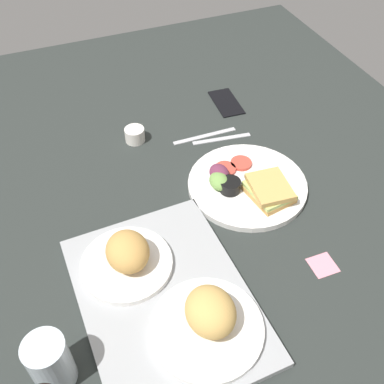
{
  "coord_description": "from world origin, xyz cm",
  "views": [
    {
      "loc": [
        -68.78,
        31.47,
        82.28
      ],
      "look_at": [
        2.0,
        3.0,
        4.0
      ],
      "focal_mm": 42.42,
      "sensor_mm": 36.0,
      "label": 1
    }
  ],
  "objects_px": {
    "cell_phone": "(226,102)",
    "sticky_note": "(323,265)",
    "bread_plate_far": "(127,257)",
    "bread_plate_near": "(209,319)",
    "serving_tray": "(165,298)",
    "knife": "(205,136)",
    "plate_with_salad": "(247,185)",
    "fork": "(222,139)",
    "drinking_glass": "(50,363)",
    "espresso_cup": "(135,135)"
  },
  "relations": [
    {
      "from": "cell_phone",
      "to": "sticky_note",
      "type": "distance_m",
      "value": 0.64
    },
    {
      "from": "bread_plate_far",
      "to": "bread_plate_near",
      "type": "bearing_deg",
      "value": -152.5
    },
    {
      "from": "serving_tray",
      "to": "knife",
      "type": "bearing_deg",
      "value": -31.69
    },
    {
      "from": "plate_with_salad",
      "to": "fork",
      "type": "height_order",
      "value": "plate_with_salad"
    },
    {
      "from": "bread_plate_far",
      "to": "drinking_glass",
      "type": "height_order",
      "value": "drinking_glass"
    },
    {
      "from": "drinking_glass",
      "to": "sticky_note",
      "type": "bearing_deg",
      "value": -87.22
    },
    {
      "from": "espresso_cup",
      "to": "knife",
      "type": "relative_size",
      "value": 0.29
    },
    {
      "from": "serving_tray",
      "to": "bread_plate_far",
      "type": "height_order",
      "value": "bread_plate_far"
    },
    {
      "from": "plate_with_salad",
      "to": "drinking_glass",
      "type": "height_order",
      "value": "drinking_glass"
    },
    {
      "from": "espresso_cup",
      "to": "fork",
      "type": "relative_size",
      "value": 0.33
    },
    {
      "from": "cell_phone",
      "to": "serving_tray",
      "type": "bearing_deg",
      "value": 148.77
    },
    {
      "from": "serving_tray",
      "to": "plate_with_salad",
      "type": "bearing_deg",
      "value": -53.15
    },
    {
      "from": "fork",
      "to": "sticky_note",
      "type": "relative_size",
      "value": 3.04
    },
    {
      "from": "bread_plate_far",
      "to": "cell_phone",
      "type": "xyz_separation_m",
      "value": [
        0.49,
        -0.46,
        -0.04
      ]
    },
    {
      "from": "plate_with_salad",
      "to": "espresso_cup",
      "type": "height_order",
      "value": "plate_with_salad"
    },
    {
      "from": "drinking_glass",
      "to": "espresso_cup",
      "type": "bearing_deg",
      "value": -28.89
    },
    {
      "from": "serving_tray",
      "to": "espresso_cup",
      "type": "distance_m",
      "value": 0.53
    },
    {
      "from": "bread_plate_near",
      "to": "cell_phone",
      "type": "distance_m",
      "value": 0.77
    },
    {
      "from": "serving_tray",
      "to": "cell_phone",
      "type": "distance_m",
      "value": 0.72
    },
    {
      "from": "serving_tray",
      "to": "cell_phone",
      "type": "relative_size",
      "value": 3.13
    },
    {
      "from": "sticky_note",
      "to": "knife",
      "type": "bearing_deg",
      "value": 7.27
    },
    {
      "from": "drinking_glass",
      "to": "plate_with_salad",
      "type": "bearing_deg",
      "value": -60.63
    },
    {
      "from": "bread_plate_far",
      "to": "espresso_cup",
      "type": "relative_size",
      "value": 3.51
    },
    {
      "from": "drinking_glass",
      "to": "knife",
      "type": "height_order",
      "value": "drinking_glass"
    },
    {
      "from": "bread_plate_near",
      "to": "serving_tray",
      "type": "bearing_deg",
      "value": 29.93
    },
    {
      "from": "bread_plate_near",
      "to": "espresso_cup",
      "type": "height_order",
      "value": "bread_plate_near"
    },
    {
      "from": "plate_with_salad",
      "to": "fork",
      "type": "distance_m",
      "value": 0.21
    },
    {
      "from": "plate_with_salad",
      "to": "drinking_glass",
      "type": "distance_m",
      "value": 0.62
    },
    {
      "from": "bread_plate_far",
      "to": "espresso_cup",
      "type": "distance_m",
      "value": 0.44
    },
    {
      "from": "sticky_note",
      "to": "drinking_glass",
      "type": "bearing_deg",
      "value": 92.78
    },
    {
      "from": "plate_with_salad",
      "to": "sticky_note",
      "type": "relative_size",
      "value": 5.41
    },
    {
      "from": "plate_with_salad",
      "to": "drinking_glass",
      "type": "xyz_separation_m",
      "value": [
        -0.3,
        0.53,
        0.04
      ]
    },
    {
      "from": "fork",
      "to": "cell_phone",
      "type": "bearing_deg",
      "value": -111.15
    },
    {
      "from": "sticky_note",
      "to": "serving_tray",
      "type": "bearing_deg",
      "value": 82.39
    },
    {
      "from": "bread_plate_near",
      "to": "cell_phone",
      "type": "relative_size",
      "value": 1.52
    },
    {
      "from": "drinking_glass",
      "to": "cell_phone",
      "type": "relative_size",
      "value": 0.83
    },
    {
      "from": "bread_plate_near",
      "to": "cell_phone",
      "type": "xyz_separation_m",
      "value": [
        0.69,
        -0.36,
        -0.04
      ]
    },
    {
      "from": "espresso_cup",
      "to": "fork",
      "type": "distance_m",
      "value": 0.25
    },
    {
      "from": "espresso_cup",
      "to": "bread_plate_far",
      "type": "bearing_deg",
      "value": 161.4
    },
    {
      "from": "espresso_cup",
      "to": "sticky_note",
      "type": "bearing_deg",
      "value": -155.74
    },
    {
      "from": "bread_plate_near",
      "to": "fork",
      "type": "height_order",
      "value": "bread_plate_near"
    },
    {
      "from": "sticky_note",
      "to": "espresso_cup",
      "type": "bearing_deg",
      "value": 24.26
    },
    {
      "from": "cell_phone",
      "to": "bread_plate_near",
      "type": "bearing_deg",
      "value": 156.21
    },
    {
      "from": "bread_plate_far",
      "to": "plate_with_salad",
      "type": "relative_size",
      "value": 0.65
    },
    {
      "from": "drinking_glass",
      "to": "bread_plate_near",
      "type": "bearing_deg",
      "value": -94.11
    },
    {
      "from": "bread_plate_near",
      "to": "drinking_glass",
      "type": "distance_m",
      "value": 0.29
    },
    {
      "from": "serving_tray",
      "to": "bread_plate_far",
      "type": "bearing_deg",
      "value": 25.04
    },
    {
      "from": "drinking_glass",
      "to": "espresso_cup",
      "type": "distance_m",
      "value": 0.68
    },
    {
      "from": "espresso_cup",
      "to": "sticky_note",
      "type": "height_order",
      "value": "espresso_cup"
    },
    {
      "from": "knife",
      "to": "fork",
      "type": "bearing_deg",
      "value": 143.89
    }
  ]
}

